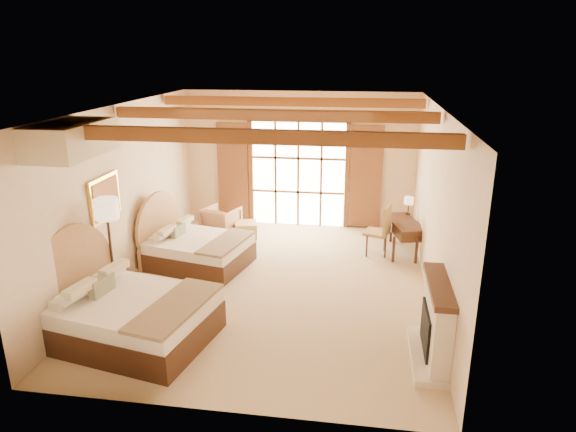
% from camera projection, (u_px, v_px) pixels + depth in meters
% --- Properties ---
extents(floor, '(7.00, 7.00, 0.00)m').
position_uv_depth(floor, '(274.00, 284.00, 9.40)').
color(floor, tan).
rests_on(floor, ground).
extents(wall_back, '(5.50, 0.00, 5.50)m').
position_uv_depth(wall_back, '(299.00, 160.00, 12.20)').
color(wall_back, beige).
rests_on(wall_back, ground).
extents(wall_left, '(0.00, 7.00, 7.00)m').
position_uv_depth(wall_left, '(124.00, 195.00, 9.29)').
color(wall_left, beige).
rests_on(wall_left, ground).
extents(wall_right, '(0.00, 7.00, 7.00)m').
position_uv_depth(wall_right, '(436.00, 208.00, 8.52)').
color(wall_right, beige).
rests_on(wall_right, ground).
extents(ceiling, '(7.00, 7.00, 0.00)m').
position_uv_depth(ceiling, '(272.00, 107.00, 8.41)').
color(ceiling, '#B56E36').
rests_on(ceiling, ground).
extents(ceiling_beams, '(5.39, 4.60, 0.18)m').
position_uv_depth(ceiling_beams, '(272.00, 115.00, 8.45)').
color(ceiling_beams, brown).
rests_on(ceiling_beams, ceiling).
extents(french_doors, '(3.95, 0.08, 2.60)m').
position_uv_depth(french_doors, '(298.00, 175.00, 12.25)').
color(french_doors, white).
rests_on(french_doors, ground).
extents(fireplace, '(0.46, 1.40, 1.16)m').
position_uv_depth(fireplace, '(435.00, 326.00, 7.00)').
color(fireplace, beige).
rests_on(fireplace, ground).
extents(painting, '(0.06, 0.95, 0.75)m').
position_uv_depth(painting, '(105.00, 198.00, 8.54)').
color(painting, gold).
rests_on(painting, wall_left).
extents(canopy_valance, '(0.70, 1.40, 0.45)m').
position_uv_depth(canopy_valance, '(72.00, 139.00, 6.95)').
color(canopy_valance, beige).
rests_on(canopy_valance, ceiling).
extents(bed_near, '(2.50, 2.06, 1.44)m').
position_uv_depth(bed_near, '(122.00, 312.00, 7.53)').
color(bed_near, '#3F2215').
rests_on(bed_near, floor).
extents(bed_far, '(2.17, 1.80, 1.24)m').
position_uv_depth(bed_far, '(192.00, 247.00, 10.16)').
color(bed_far, '#3F2215').
rests_on(bed_far, floor).
extents(nightstand, '(0.51, 0.51, 0.56)m').
position_uv_depth(nightstand, '(119.00, 288.00, 8.62)').
color(nightstand, '#3F2215').
rests_on(nightstand, floor).
extents(floor_lamp, '(0.39, 0.39, 1.85)m').
position_uv_depth(floor_lamp, '(107.00, 215.00, 8.21)').
color(floor_lamp, '#332516').
rests_on(floor_lamp, floor).
extents(armchair, '(0.92, 0.93, 0.68)m').
position_uv_depth(armchair, '(221.00, 221.00, 11.78)').
color(armchair, '#AF7955').
rests_on(armchair, floor).
extents(ottoman, '(0.60, 0.60, 0.35)m').
position_uv_depth(ottoman, '(246.00, 230.00, 11.71)').
color(ottoman, tan).
rests_on(ottoman, floor).
extents(desk, '(0.86, 1.36, 0.68)m').
position_uv_depth(desk, '(403.00, 236.00, 10.81)').
color(desk, '#3F2215').
rests_on(desk, floor).
extents(desk_chair, '(0.60, 0.59, 1.07)m').
position_uv_depth(desk_chair, '(377.00, 239.00, 10.71)').
color(desk_chair, '#9D7C45').
rests_on(desk_chair, floor).
extents(desk_lamp, '(0.20, 0.20, 0.39)m').
position_uv_depth(desk_lamp, '(409.00, 201.00, 11.08)').
color(desk_lamp, '#332516').
rests_on(desk_lamp, desk).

